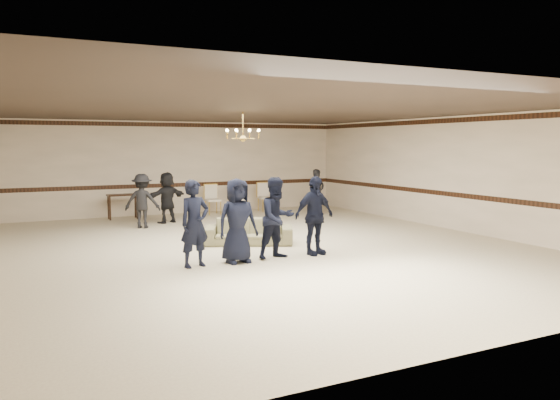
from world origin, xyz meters
The scene contains 16 objects.
room centered at (0.00, 0.00, 1.60)m, with size 12.01×14.01×3.21m.
chair_rail centered at (0.00, 6.99, 1.00)m, with size 12.00×0.02×0.14m, color #341B0F.
crown_molding centered at (0.00, 6.99, 3.08)m, with size 12.00×0.02×0.14m, color #341B0F.
chandelier centered at (0.00, 1.00, 2.88)m, with size 0.94×0.94×0.89m, color #B8903B, non-canonical shape.
boy_a centered at (-1.98, -1.30, 0.86)m, with size 0.63×0.41×1.73m, color black.
boy_b centered at (-1.08, -1.30, 0.86)m, with size 0.84×0.55×1.73m, color black.
boy_c centered at (-0.18, -1.30, 0.86)m, with size 0.84×0.65×1.73m, color black.
boy_d centered at (0.72, -1.30, 0.86)m, with size 1.01×0.42×1.73m, color black.
settee centered at (-0.07, 0.50, 0.31)m, with size 2.10×0.82×0.61m, color #7B7952.
adult_left centered at (-1.84, 4.19, 0.78)m, with size 1.01×0.58×1.57m, color black.
adult_mid centered at (-0.94, 4.89, 0.78)m, with size 1.46×0.46×1.57m, color black.
adult_right centered at (4.16, 4.49, 0.78)m, with size 0.57×0.38×1.57m, color black.
banquet_chair_left centered at (0.99, 6.18, 0.51)m, with size 0.49×0.49×1.02m, color beige, non-canonical shape.
banquet_chair_mid centered at (1.99, 6.18, 0.51)m, with size 0.49×0.49×1.02m, color beige, non-canonical shape.
banquet_chair_right centered at (2.99, 6.18, 0.51)m, with size 0.49×0.49×1.02m, color beige, non-canonical shape.
console_table centered at (-2.01, 6.38, 0.41)m, with size 0.97×0.41×0.81m, color #321C10.
Camera 1 is at (-5.09, -11.44, 2.41)m, focal length 34.64 mm.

